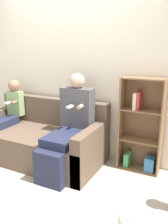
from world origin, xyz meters
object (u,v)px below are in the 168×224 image
object	(u,v)px
child_seated	(2,119)
bookshelf	(142,128)
adult_seated	(69,123)
couch	(40,140)

from	to	relation	value
child_seated	bookshelf	world-z (taller)	bookshelf
bookshelf	adult_seated	bearing A→B (deg)	-152.29
couch	bookshelf	size ratio (longest dim) A/B	1.49
couch	child_seated	distance (m)	0.68
couch	adult_seated	world-z (taller)	adult_seated
adult_seated	child_seated	distance (m)	1.15
couch	bookshelf	distance (m)	1.45
couch	bookshelf	xyz separation A→B (m)	(1.38, 0.36, 0.29)
adult_seated	bookshelf	distance (m)	0.95
adult_seated	child_seated	xyz separation A→B (m)	(-1.15, -0.05, -0.09)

